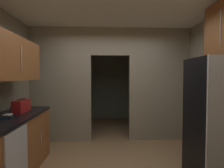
# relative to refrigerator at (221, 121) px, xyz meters

# --- Properties ---
(kitchen_overhead_slab) EXTENTS (4.17, 7.23, 0.06)m
(kitchen_overhead_slab) POSITION_rel_refrigerator_xyz_m (-1.49, 0.70, 1.81)
(kitchen_overhead_slab) COLOR silver
(kitchen_partition) EXTENTS (3.77, 0.12, 2.68)m
(kitchen_partition) POSITION_rel_refrigerator_xyz_m (-1.49, 1.83, 0.52)
(kitchen_partition) COLOR gray
(kitchen_partition) RESTS_ON ground
(adjoining_room_shell) EXTENTS (3.77, 2.38, 2.68)m
(adjoining_room_shell) POSITION_rel_refrigerator_xyz_m (-1.49, 3.52, 0.44)
(adjoining_room_shell) COLOR gray
(adjoining_room_shell) RESTS_ON ground
(refrigerator) EXTENTS (0.80, 0.71, 1.79)m
(refrigerator) POSITION_rel_refrigerator_xyz_m (0.00, 0.00, 0.00)
(refrigerator) COLOR black
(refrigerator) RESTS_ON ground
(lower_cabinet_run) EXTENTS (0.66, 1.75, 0.94)m
(lower_cabinet_run) POSITION_rel_refrigerator_xyz_m (-3.05, 0.24, -0.42)
(lower_cabinet_run) COLOR brown
(lower_cabinet_run) RESTS_ON ground
(dishwasher) EXTENTS (0.02, 0.56, 0.88)m
(dishwasher) POSITION_rel_refrigerator_xyz_m (-2.73, -0.25, -0.45)
(dishwasher) COLOR #B7BABC
(dishwasher) RESTS_ON ground
(upper_cabinet_counterside) EXTENTS (0.36, 1.57, 0.65)m
(upper_cabinet_counterside) POSITION_rel_refrigerator_xyz_m (-3.05, 0.24, 0.89)
(upper_cabinet_counterside) COLOR brown
(boombox) EXTENTS (0.16, 0.39, 0.23)m
(boombox) POSITION_rel_refrigerator_xyz_m (-3.03, 0.55, 0.14)
(boombox) COLOR maroon
(boombox) RESTS_ON lower_cabinet_run
(book_stack) EXTENTS (0.14, 0.17, 0.05)m
(book_stack) POSITION_rel_refrigerator_xyz_m (-3.04, 0.16, 0.07)
(book_stack) COLOR #2D609E
(book_stack) RESTS_ON lower_cabinet_run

